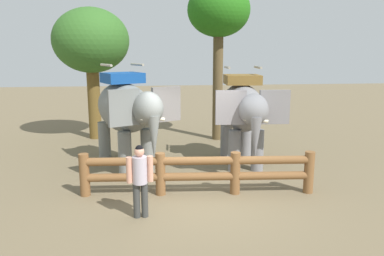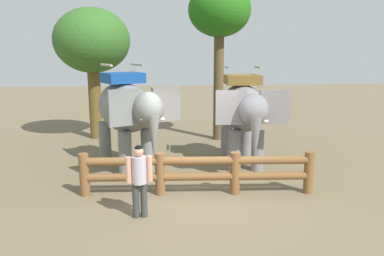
{
  "view_description": "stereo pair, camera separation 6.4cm",
  "coord_description": "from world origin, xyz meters",
  "px_view_note": "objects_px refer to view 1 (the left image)",
  "views": [
    {
      "loc": [
        -1.15,
        -8.48,
        3.47
      ],
      "look_at": [
        0.0,
        1.56,
        1.4
      ],
      "focal_mm": 35.46,
      "sensor_mm": 36.0,
      "label": 1
    },
    {
      "loc": [
        -1.08,
        -8.49,
        3.47
      ],
      "look_at": [
        0.0,
        1.56,
        1.4
      ],
      "focal_mm": 35.46,
      "sensor_mm": 36.0,
      "label": 2
    }
  ],
  "objects_px": {
    "log_fence": "(198,170)",
    "tree_far_left": "(91,42)",
    "elephant_near_left": "(127,111)",
    "tree_back_center": "(219,14)",
    "elephant_center": "(243,111)",
    "tourist_woman_in_black": "(140,176)"
  },
  "relations": [
    {
      "from": "log_fence",
      "to": "tree_back_center",
      "type": "xyz_separation_m",
      "value": [
        1.52,
        5.8,
        4.2
      ]
    },
    {
      "from": "log_fence",
      "to": "elephant_center",
      "type": "relative_size",
      "value": 1.63
    },
    {
      "from": "log_fence",
      "to": "tourist_woman_in_black",
      "type": "relative_size",
      "value": 3.64
    },
    {
      "from": "log_fence",
      "to": "tree_far_left",
      "type": "distance_m",
      "value": 7.99
    },
    {
      "from": "tourist_woman_in_black",
      "to": "tree_far_left",
      "type": "bearing_deg",
      "value": 104.17
    },
    {
      "from": "elephant_near_left",
      "to": "tree_far_left",
      "type": "relative_size",
      "value": 0.72
    },
    {
      "from": "tree_back_center",
      "to": "tree_far_left",
      "type": "bearing_deg",
      "value": 171.31
    },
    {
      "from": "tree_far_left",
      "to": "tree_back_center",
      "type": "height_order",
      "value": "tree_back_center"
    },
    {
      "from": "tourist_woman_in_black",
      "to": "tree_back_center",
      "type": "height_order",
      "value": "tree_back_center"
    },
    {
      "from": "log_fence",
      "to": "tree_back_center",
      "type": "height_order",
      "value": "tree_back_center"
    },
    {
      "from": "log_fence",
      "to": "tree_far_left",
      "type": "relative_size",
      "value": 1.12
    },
    {
      "from": "elephant_near_left",
      "to": "elephant_center",
      "type": "distance_m",
      "value": 3.47
    },
    {
      "from": "elephant_near_left",
      "to": "tree_back_center",
      "type": "relative_size",
      "value": 0.61
    },
    {
      "from": "log_fence",
      "to": "elephant_near_left",
      "type": "height_order",
      "value": "elephant_near_left"
    },
    {
      "from": "tree_far_left",
      "to": "tourist_woman_in_black",
      "type": "bearing_deg",
      "value": -75.83
    },
    {
      "from": "elephant_center",
      "to": "tourist_woman_in_black",
      "type": "height_order",
      "value": "elephant_center"
    },
    {
      "from": "elephant_near_left",
      "to": "tree_back_center",
      "type": "xyz_separation_m",
      "value": [
        3.33,
        3.41,
        3.07
      ]
    },
    {
      "from": "log_fence",
      "to": "elephant_center",
      "type": "bearing_deg",
      "value": 54.05
    },
    {
      "from": "tree_far_left",
      "to": "elephant_near_left",
      "type": "bearing_deg",
      "value": -69.98
    },
    {
      "from": "elephant_near_left",
      "to": "elephant_center",
      "type": "height_order",
      "value": "elephant_near_left"
    },
    {
      "from": "elephant_near_left",
      "to": "tourist_woman_in_black",
      "type": "relative_size",
      "value": 2.32
    },
    {
      "from": "tourist_woman_in_black",
      "to": "tree_far_left",
      "type": "height_order",
      "value": "tree_far_left"
    }
  ]
}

